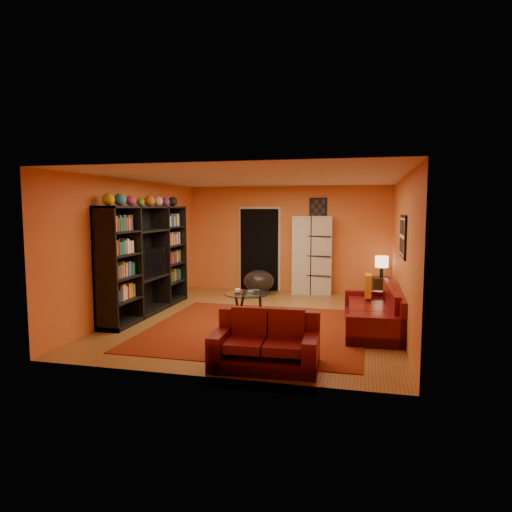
% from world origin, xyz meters
% --- Properties ---
extents(floor, '(6.00, 6.00, 0.00)m').
position_xyz_m(floor, '(0.00, 0.00, 0.00)').
color(floor, brown).
rests_on(floor, ground).
extents(ceiling, '(6.00, 6.00, 0.00)m').
position_xyz_m(ceiling, '(0.00, 0.00, 2.60)').
color(ceiling, white).
rests_on(ceiling, wall_back).
extents(wall_back, '(6.00, 0.00, 6.00)m').
position_xyz_m(wall_back, '(0.00, 3.00, 1.30)').
color(wall_back, '#D4672E').
rests_on(wall_back, floor).
extents(wall_front, '(6.00, 0.00, 6.00)m').
position_xyz_m(wall_front, '(0.00, -3.00, 1.30)').
color(wall_front, '#D4672E').
rests_on(wall_front, floor).
extents(wall_left, '(0.00, 6.00, 6.00)m').
position_xyz_m(wall_left, '(-2.50, 0.00, 1.30)').
color(wall_left, '#D4672E').
rests_on(wall_left, floor).
extents(wall_right, '(0.00, 6.00, 6.00)m').
position_xyz_m(wall_right, '(2.50, 0.00, 1.30)').
color(wall_right, '#D4672E').
rests_on(wall_right, floor).
extents(rug, '(3.60, 3.60, 0.01)m').
position_xyz_m(rug, '(0.10, -0.70, 0.01)').
color(rug, '#59180A').
rests_on(rug, floor).
extents(doorway, '(0.95, 0.10, 2.04)m').
position_xyz_m(doorway, '(-0.70, 2.96, 1.02)').
color(doorway, black).
rests_on(doorway, floor).
extents(wall_art_right, '(0.03, 1.00, 0.70)m').
position_xyz_m(wall_art_right, '(2.48, -0.30, 1.60)').
color(wall_art_right, black).
rests_on(wall_art_right, wall_right).
extents(wall_art_back, '(0.42, 0.03, 0.52)m').
position_xyz_m(wall_art_back, '(0.75, 2.98, 2.05)').
color(wall_art_back, black).
rests_on(wall_art_back, wall_back).
extents(entertainment_unit, '(0.45, 3.00, 2.10)m').
position_xyz_m(entertainment_unit, '(-2.27, 0.00, 1.05)').
color(entertainment_unit, black).
rests_on(entertainment_unit, floor).
extents(tv, '(0.99, 0.13, 0.57)m').
position_xyz_m(tv, '(-2.23, -0.03, 1.00)').
color(tv, black).
rests_on(tv, entertainment_unit).
extents(sofa, '(1.08, 2.38, 0.85)m').
position_xyz_m(sofa, '(2.14, -0.18, 0.28)').
color(sofa, '#4D0A0F').
rests_on(sofa, rug).
extents(loveseat, '(1.40, 0.88, 0.85)m').
position_xyz_m(loveseat, '(0.65, -2.42, 0.29)').
color(loveseat, '#4D0A0F').
rests_on(loveseat, rug).
extents(throw_pillow, '(0.12, 0.42, 0.42)m').
position_xyz_m(throw_pillow, '(1.95, 0.49, 0.63)').
color(throw_pillow, orange).
rests_on(throw_pillow, sofa).
extents(coffee_table, '(0.85, 0.85, 0.43)m').
position_xyz_m(coffee_table, '(-0.31, 0.21, 0.39)').
color(coffee_table, silver).
rests_on(coffee_table, floor).
extents(storage_cabinet, '(0.97, 0.50, 1.87)m').
position_xyz_m(storage_cabinet, '(0.63, 2.80, 0.94)').
color(storage_cabinet, beige).
rests_on(storage_cabinet, floor).
extents(bowl_chair, '(0.72, 0.72, 0.58)m').
position_xyz_m(bowl_chair, '(-0.58, 2.40, 0.31)').
color(bowl_chair, black).
rests_on(bowl_chair, floor).
extents(side_table, '(0.46, 0.46, 0.50)m').
position_xyz_m(side_table, '(2.25, 2.47, 0.25)').
color(side_table, black).
rests_on(side_table, floor).
extents(table_lamp, '(0.29, 0.29, 0.48)m').
position_xyz_m(table_lamp, '(2.25, 2.47, 0.84)').
color(table_lamp, black).
rests_on(table_lamp, side_table).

